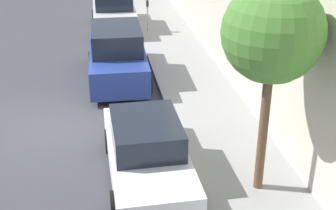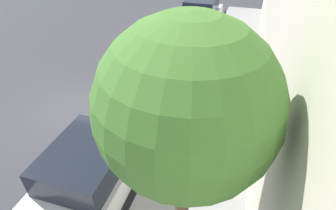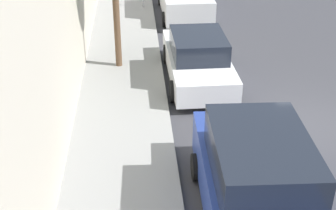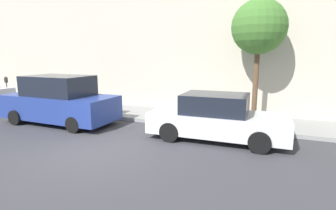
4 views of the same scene
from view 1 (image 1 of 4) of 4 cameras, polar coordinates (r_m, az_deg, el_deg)
ground_plane at (r=14.40m, az=-13.80°, el=-2.45°), size 60.00×60.00×0.00m
sidewalk at (r=14.70m, az=4.99°, el=-0.83°), size 2.55×32.00×0.15m
parked_sedan_second at (r=11.29m, az=-2.60°, el=-5.73°), size 1.92×4.53×1.54m
parked_suv_third at (r=17.06m, az=-6.20°, el=6.06°), size 2.08×4.85×1.98m
parked_suv_fourth at (r=23.26m, az=-6.64°, el=11.32°), size 2.08×4.82×1.98m
parking_meter_far at (r=22.39m, az=-2.51°, el=11.28°), size 0.11×0.15×1.51m
street_tree at (r=9.68m, az=12.66°, el=8.47°), size 2.10×2.10×4.77m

